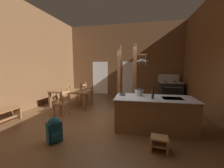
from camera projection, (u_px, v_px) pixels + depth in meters
ground_plane at (106, 122)px, 4.48m from camera, size 7.62×9.46×0.10m
wall_back at (124, 60)px, 8.45m from camera, size 7.62×0.14×4.29m
wall_left at (12, 56)px, 4.92m from camera, size 0.14×9.46×4.29m
glazed_door_back_left at (100, 78)px, 8.85m from camera, size 1.00×0.01×2.05m
glazed_panel_back_right at (129, 78)px, 8.45m from camera, size 0.84×0.01×2.05m
kitchen_island at (154, 113)px, 3.86m from camera, size 2.19×1.03×0.92m
stove_range at (170, 90)px, 7.40m from camera, size 1.23×0.93×1.32m
support_post_with_pot_rack at (136, 75)px, 5.36m from camera, size 0.60×0.28×2.64m
support_post_center at (119, 77)px, 5.76m from camera, size 0.14×0.14×2.64m
step_stool at (159, 142)px, 2.90m from camera, size 0.38×0.31×0.30m
dining_table at (71, 92)px, 5.93m from camera, size 1.72×0.94×0.74m
ladderback_chair_near_window at (86, 93)px, 6.79m from camera, size 0.54×0.54×0.95m
ladderback_chair_by_post at (72, 93)px, 6.86m from camera, size 0.59×0.59×0.95m
ladderback_chair_at_table_end at (63, 103)px, 5.00m from camera, size 0.46×0.46×0.95m
backpack at (54, 129)px, 3.23m from camera, size 0.39×0.39×0.60m
stockpot_on_counter at (139, 92)px, 4.03m from camera, size 0.30×0.23×0.20m
mixing_bowl_on_counter at (122, 94)px, 4.07m from camera, size 0.17×0.17×0.06m
bottle_tall_on_counter at (153, 94)px, 3.62m from camera, size 0.07×0.07×0.31m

